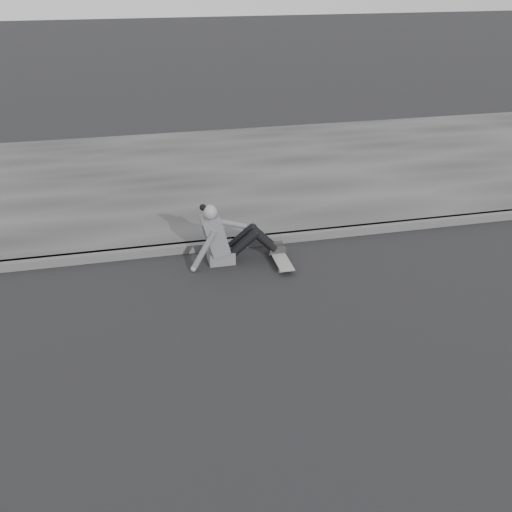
% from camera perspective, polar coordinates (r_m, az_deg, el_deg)
% --- Properties ---
extents(ground, '(80.00, 80.00, 0.00)m').
position_cam_1_polar(ground, '(6.74, 13.36, -7.53)').
color(ground, black).
rests_on(ground, ground).
extents(curb, '(24.00, 0.16, 0.12)m').
position_cam_1_polar(curb, '(8.76, 6.31, 2.19)').
color(curb, '#474747').
rests_on(curb, ground).
extents(sidewalk, '(24.00, 6.00, 0.12)m').
position_cam_1_polar(sidewalk, '(11.44, 1.42, 8.54)').
color(sidewalk, '#353535').
rests_on(sidewalk, ground).
extents(skateboard, '(0.20, 0.78, 0.09)m').
position_cam_1_polar(skateboard, '(7.98, 2.45, -0.25)').
color(skateboard, '#A8A8A3').
rests_on(skateboard, ground).
extents(seated_woman, '(1.38, 0.46, 0.88)m').
position_cam_1_polar(seated_woman, '(7.92, -3.12, 1.86)').
color(seated_woman, '#545456').
rests_on(seated_woman, ground).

